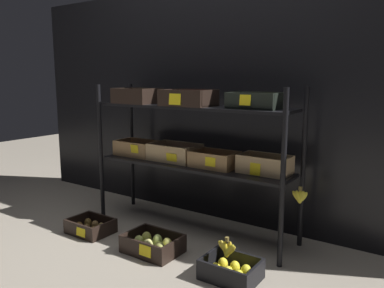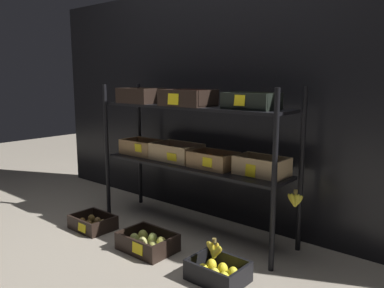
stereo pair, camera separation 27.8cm
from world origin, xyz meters
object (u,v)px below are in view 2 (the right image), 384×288
display_rack (193,137)px  crate_ground_lemon (218,272)px  crate_ground_pear (148,243)px  banana_bunch_loose (214,250)px  crate_ground_kiwi (93,223)px

display_rack → crate_ground_lemon: (0.58, -0.48, -0.65)m
crate_ground_pear → display_rack: bearing=90.2°
display_rack → crate_ground_pear: size_ratio=4.55×
display_rack → crate_ground_pear: display_rack is taller
crate_ground_pear → banana_bunch_loose: bearing=-1.1°
crate_ground_pear → crate_ground_lemon: 0.58m
crate_ground_kiwi → crate_ground_pear: crate_ground_pear is taller
display_rack → crate_ground_kiwi: bearing=-140.5°
crate_ground_kiwi → crate_ground_lemon: crate_ground_lemon is taller
display_rack → crate_ground_lemon: 1.00m
crate_ground_kiwi → crate_ground_pear: bearing=1.3°
crate_ground_kiwi → display_rack: bearing=39.5°
crate_ground_lemon → banana_bunch_loose: 0.13m
crate_ground_kiwi → banana_bunch_loose: bearing=0.1°
display_rack → crate_ground_kiwi: (-0.58, -0.48, -0.66)m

